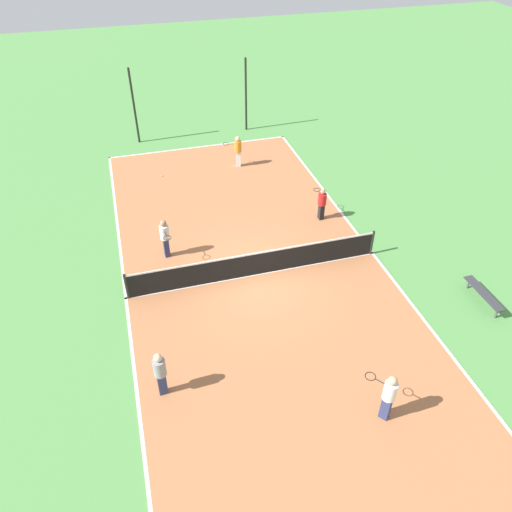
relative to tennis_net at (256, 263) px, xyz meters
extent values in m
plane|color=#518E47|center=(0.00, 0.00, -0.57)|extent=(80.00, 80.00, 0.00)
cube|color=#AD6B42|center=(0.00, 0.00, -0.56)|extent=(9.75, 22.82, 0.02)
cube|color=white|center=(-4.83, 0.00, -0.55)|extent=(0.10, 22.82, 0.00)
cube|color=white|center=(4.83, 0.00, -0.55)|extent=(0.10, 22.82, 0.00)
cube|color=white|center=(0.00, 11.36, -0.55)|extent=(9.75, 0.10, 0.00)
cube|color=white|center=(0.00, 0.00, -0.55)|extent=(9.75, 0.10, 0.00)
cylinder|color=black|center=(-4.73, 0.00, -0.01)|extent=(0.10, 0.10, 1.07)
cylinder|color=black|center=(4.73, 0.00, -0.01)|extent=(0.10, 0.10, 1.07)
cube|color=black|center=(0.00, 0.00, -0.03)|extent=(9.45, 0.03, 1.02)
cube|color=white|center=(0.00, 0.00, 0.45)|extent=(9.45, 0.04, 0.06)
cube|color=#333338|center=(7.23, -3.63, -0.14)|extent=(0.36, 1.89, 0.04)
cylinder|color=#4C4C51|center=(7.23, -4.42, -0.36)|extent=(0.08, 0.08, 0.41)
cylinder|color=#4C4C51|center=(7.23, -2.83, -0.36)|extent=(0.08, 0.08, 0.41)
cube|color=white|center=(1.51, 8.62, -0.14)|extent=(0.29, 0.25, 0.81)
cylinder|color=orange|center=(1.51, 8.62, 0.55)|extent=(0.44, 0.44, 0.57)
sphere|color=beige|center=(1.51, 8.62, 0.95)|extent=(0.24, 0.24, 0.24)
cylinder|color=#262626|center=(1.20, 8.70, 0.69)|extent=(0.28, 0.10, 0.03)
torus|color=black|center=(0.93, 8.76, 0.69)|extent=(0.37, 0.37, 0.02)
cube|color=navy|center=(1.73, -6.92, -0.12)|extent=(0.31, 0.32, 0.85)
cylinder|color=white|center=(1.73, -6.92, 0.60)|extent=(0.50, 0.50, 0.59)
sphere|color=tan|center=(1.73, -6.92, 1.02)|extent=(0.25, 0.25, 0.25)
cylinder|color=#262626|center=(1.54, -6.66, 0.75)|extent=(0.19, 0.24, 0.03)
torus|color=black|center=(1.37, -6.44, 0.75)|extent=(0.43, 0.43, 0.02)
cube|color=navy|center=(-3.05, 2.08, -0.13)|extent=(0.22, 0.27, 0.83)
cylinder|color=silver|center=(-3.05, 2.08, 0.58)|extent=(0.39, 0.39, 0.58)
sphere|color=#A87A56|center=(-3.05, 2.08, 0.99)|extent=(0.25, 0.25, 0.25)
cylinder|color=#262626|center=(-3.03, 1.76, 0.72)|extent=(0.05, 0.28, 0.03)
torus|color=black|center=(-3.00, 1.48, 0.72)|extent=(0.33, 0.33, 0.02)
cube|color=black|center=(3.76, 2.89, -0.18)|extent=(0.21, 0.26, 0.73)
cylinder|color=red|center=(3.76, 2.89, 0.44)|extent=(0.37, 0.37, 0.51)
sphere|color=#A87A56|center=(3.76, 2.89, 0.80)|extent=(0.22, 0.22, 0.22)
cylinder|color=#262626|center=(3.75, 3.20, 0.56)|extent=(0.04, 0.28, 0.03)
torus|color=black|center=(3.74, 3.48, 0.56)|extent=(0.31, 0.31, 0.02)
cube|color=navy|center=(-4.06, -4.41, -0.14)|extent=(0.26, 0.21, 0.81)
cylinder|color=gray|center=(-4.06, -4.41, 0.55)|extent=(0.37, 0.37, 0.57)
sphere|color=beige|center=(-4.06, -4.41, 0.96)|extent=(0.24, 0.24, 0.24)
sphere|color=#CCE033|center=(-2.41, 8.60, -0.51)|extent=(0.07, 0.07, 0.07)
cylinder|color=black|center=(-3.11, 12.96, 1.48)|extent=(0.12, 0.12, 4.09)
cylinder|color=black|center=(3.11, 12.96, 1.48)|extent=(0.12, 0.12, 4.09)
camera|label=1|loc=(-3.96, -13.87, 11.54)|focal=35.00mm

